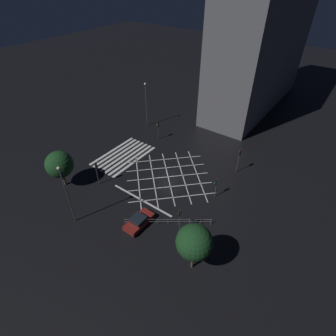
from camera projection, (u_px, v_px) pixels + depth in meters
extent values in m
plane|color=black|center=(168.00, 177.00, 41.15)|extent=(200.00, 200.00, 0.00)
cube|color=silver|center=(135.00, 161.00, 44.38)|extent=(10.51, 0.50, 0.01)
cube|color=silver|center=(131.00, 159.00, 44.80)|extent=(10.51, 0.50, 0.01)
cube|color=silver|center=(127.00, 158.00, 45.21)|extent=(10.51, 0.50, 0.01)
cube|color=silver|center=(123.00, 156.00, 45.63)|extent=(10.51, 0.50, 0.01)
cube|color=silver|center=(120.00, 154.00, 46.05)|extent=(10.51, 0.50, 0.01)
cube|color=silver|center=(116.00, 152.00, 46.47)|extent=(10.51, 0.50, 0.01)
cube|color=silver|center=(112.00, 151.00, 46.88)|extent=(10.51, 0.50, 0.01)
cube|color=silver|center=(138.00, 180.00, 40.59)|extent=(9.18, 9.18, 0.01)
cube|color=silver|center=(164.00, 159.00, 44.78)|extent=(9.18, 9.18, 0.01)
cube|color=silver|center=(153.00, 178.00, 40.87)|extent=(9.18, 9.18, 0.01)
cube|color=silver|center=(166.00, 168.00, 42.97)|extent=(9.18, 9.18, 0.01)
cube|color=silver|center=(168.00, 177.00, 41.15)|extent=(9.18, 9.18, 0.01)
cube|color=silver|center=(168.00, 177.00, 41.15)|extent=(9.18, 9.18, 0.01)
cube|color=silver|center=(183.00, 175.00, 41.43)|extent=(9.18, 9.18, 0.01)
cube|color=silver|center=(170.00, 187.00, 39.34)|extent=(9.18, 9.18, 0.01)
cube|color=silver|center=(197.00, 174.00, 41.72)|extent=(9.18, 9.18, 0.01)
cube|color=silver|center=(173.00, 197.00, 37.52)|extent=(9.18, 9.18, 0.01)
cube|color=silver|center=(142.00, 200.00, 37.13)|extent=(0.30, 10.51, 0.01)
cube|color=slate|center=(264.00, 41.00, 53.96)|extent=(33.80, 10.00, 27.46)
cube|color=black|center=(256.00, 74.00, 73.08)|extent=(1.40, 0.06, 1.80)
cube|color=black|center=(251.00, 78.00, 70.70)|extent=(1.40, 0.06, 1.80)
cube|color=black|center=(245.00, 82.00, 68.31)|extent=(1.40, 0.06, 1.80)
cube|color=black|center=(239.00, 86.00, 65.93)|extent=(1.40, 0.06, 1.80)
cube|color=beige|center=(233.00, 91.00, 63.55)|extent=(1.40, 0.06, 1.80)
cube|color=beige|center=(226.00, 96.00, 61.16)|extent=(1.40, 0.06, 1.80)
cube|color=black|center=(218.00, 101.00, 58.78)|extent=(1.40, 0.06, 1.80)
cube|color=beige|center=(210.00, 107.00, 56.39)|extent=(1.40, 0.06, 1.80)
cube|color=beige|center=(201.00, 113.00, 54.01)|extent=(1.40, 0.06, 1.80)
cube|color=beige|center=(259.00, 61.00, 70.92)|extent=(1.40, 0.06, 1.80)
cube|color=beige|center=(253.00, 65.00, 68.54)|extent=(1.40, 0.06, 1.80)
cube|color=beige|center=(248.00, 68.00, 66.15)|extent=(1.40, 0.06, 1.80)
cube|color=beige|center=(242.00, 72.00, 63.77)|extent=(1.40, 0.06, 1.80)
cube|color=beige|center=(235.00, 76.00, 61.39)|extent=(1.40, 0.06, 1.80)
cube|color=beige|center=(228.00, 81.00, 59.00)|extent=(1.40, 0.06, 1.80)
cube|color=beige|center=(220.00, 86.00, 56.62)|extent=(1.40, 0.06, 1.80)
cube|color=black|center=(212.00, 91.00, 54.23)|extent=(1.40, 0.06, 1.80)
cube|color=beige|center=(203.00, 97.00, 51.85)|extent=(1.40, 0.06, 1.80)
cube|color=black|center=(261.00, 47.00, 68.76)|extent=(1.40, 0.06, 1.80)
cube|color=black|center=(256.00, 50.00, 66.38)|extent=(1.40, 0.06, 1.80)
cube|color=beige|center=(250.00, 54.00, 63.99)|extent=(1.40, 0.06, 1.80)
cube|color=beige|center=(244.00, 57.00, 61.61)|extent=(1.40, 0.06, 1.80)
cube|color=beige|center=(237.00, 61.00, 59.23)|extent=(1.40, 0.06, 1.80)
cube|color=beige|center=(230.00, 65.00, 56.84)|extent=(1.40, 0.06, 1.80)
cube|color=black|center=(222.00, 70.00, 54.46)|extent=(1.40, 0.06, 1.80)
cube|color=beige|center=(214.00, 74.00, 52.08)|extent=(1.40, 0.06, 1.80)
cube|color=beige|center=(204.00, 80.00, 49.69)|extent=(1.40, 0.06, 1.80)
cube|color=black|center=(264.00, 33.00, 66.60)|extent=(1.40, 0.06, 1.80)
cube|color=black|center=(259.00, 35.00, 64.22)|extent=(1.40, 0.06, 1.80)
cube|color=beige|center=(253.00, 38.00, 61.83)|extent=(1.40, 0.06, 1.80)
cube|color=beige|center=(247.00, 41.00, 59.45)|extent=(1.40, 0.06, 1.80)
cube|color=black|center=(240.00, 44.00, 57.07)|extent=(1.40, 0.06, 1.80)
cube|color=beige|center=(233.00, 48.00, 54.68)|extent=(1.40, 0.06, 1.80)
cube|color=beige|center=(224.00, 52.00, 52.30)|extent=(1.40, 0.06, 1.80)
cube|color=beige|center=(216.00, 56.00, 49.92)|extent=(1.40, 0.06, 1.80)
cube|color=beige|center=(206.00, 61.00, 47.53)|extent=(1.40, 0.06, 1.80)
cube|color=black|center=(268.00, 17.00, 64.44)|extent=(1.40, 0.06, 1.80)
cube|color=black|center=(262.00, 19.00, 62.06)|extent=(1.40, 0.06, 1.80)
cube|color=black|center=(256.00, 21.00, 59.67)|extent=(1.40, 0.06, 1.80)
cube|color=black|center=(250.00, 24.00, 57.29)|extent=(1.40, 0.06, 1.80)
cube|color=beige|center=(243.00, 26.00, 54.91)|extent=(1.40, 0.06, 1.80)
cube|color=black|center=(235.00, 29.00, 52.52)|extent=(1.40, 0.06, 1.80)
cube|color=beige|center=(227.00, 32.00, 50.14)|extent=(1.40, 0.06, 1.80)
cube|color=black|center=(218.00, 36.00, 47.76)|extent=(1.40, 0.06, 1.80)
cube|color=black|center=(208.00, 40.00, 45.37)|extent=(1.40, 0.06, 1.80)
cube|color=black|center=(271.00, 0.00, 62.28)|extent=(1.40, 0.06, 1.80)
cube|color=beige|center=(266.00, 2.00, 59.90)|extent=(1.40, 0.06, 1.80)
cube|color=black|center=(260.00, 3.00, 57.51)|extent=(1.40, 0.06, 1.80)
cube|color=beige|center=(253.00, 5.00, 55.13)|extent=(1.40, 0.06, 1.80)
cube|color=black|center=(246.00, 7.00, 52.75)|extent=(1.40, 0.06, 1.80)
cube|color=black|center=(238.00, 9.00, 50.36)|extent=(1.40, 0.06, 1.80)
cube|color=black|center=(230.00, 11.00, 47.98)|extent=(1.40, 0.06, 1.80)
cube|color=beige|center=(220.00, 14.00, 45.60)|extent=(1.40, 0.06, 1.80)
cube|color=black|center=(210.00, 17.00, 43.21)|extent=(1.40, 0.06, 1.80)
cylinder|color=#424244|center=(238.00, 161.00, 40.78)|extent=(0.11, 0.11, 4.37)
cube|color=black|center=(240.00, 152.00, 39.65)|extent=(0.16, 0.28, 0.90)
sphere|color=red|center=(240.00, 151.00, 39.40)|extent=(0.18, 0.18, 0.18)
sphere|color=black|center=(239.00, 153.00, 39.58)|extent=(0.18, 0.18, 0.18)
sphere|color=black|center=(239.00, 154.00, 39.77)|extent=(0.18, 0.18, 0.18)
cube|color=black|center=(240.00, 152.00, 39.71)|extent=(0.02, 0.36, 0.98)
cylinder|color=#424244|center=(97.00, 174.00, 38.59)|extent=(0.11, 0.11, 3.99)
cube|color=black|center=(96.00, 165.00, 37.75)|extent=(0.16, 0.28, 0.90)
sphere|color=black|center=(96.00, 163.00, 37.63)|extent=(0.18, 0.18, 0.18)
sphere|color=black|center=(97.00, 165.00, 37.82)|extent=(0.18, 0.18, 0.18)
sphere|color=green|center=(97.00, 167.00, 38.00)|extent=(0.18, 0.18, 0.18)
cube|color=black|center=(96.00, 166.00, 37.69)|extent=(0.02, 0.36, 0.98)
cylinder|color=#424244|center=(180.00, 222.00, 31.48)|extent=(0.11, 0.11, 4.00)
cube|color=black|center=(180.00, 213.00, 30.61)|extent=(0.28, 0.16, 0.90)
sphere|color=black|center=(179.00, 210.00, 30.48)|extent=(0.18, 0.18, 0.18)
sphere|color=black|center=(179.00, 212.00, 30.66)|extent=(0.18, 0.18, 0.18)
sphere|color=green|center=(179.00, 214.00, 30.85)|extent=(0.18, 0.18, 0.18)
cube|color=black|center=(180.00, 213.00, 30.57)|extent=(0.36, 0.02, 0.98)
cylinder|color=#424244|center=(158.00, 131.00, 48.91)|extent=(0.11, 0.11, 3.60)
cube|color=black|center=(158.00, 125.00, 48.02)|extent=(0.16, 0.28, 0.90)
sphere|color=black|center=(157.00, 123.00, 47.77)|extent=(0.18, 0.18, 0.18)
sphere|color=orange|center=(157.00, 125.00, 47.95)|extent=(0.18, 0.18, 0.18)
sphere|color=black|center=(157.00, 126.00, 48.14)|extent=(0.18, 0.18, 0.18)
cube|color=black|center=(158.00, 124.00, 48.08)|extent=(0.02, 0.36, 0.98)
cylinder|color=#424244|center=(216.00, 188.00, 36.68)|extent=(0.11, 0.11, 3.21)
cube|color=black|center=(216.00, 182.00, 36.06)|extent=(0.28, 0.16, 0.90)
sphere|color=black|center=(215.00, 180.00, 35.93)|extent=(0.18, 0.18, 0.18)
sphere|color=black|center=(215.00, 182.00, 36.11)|extent=(0.18, 0.18, 0.18)
sphere|color=green|center=(215.00, 183.00, 36.30)|extent=(0.18, 0.18, 0.18)
cube|color=black|center=(216.00, 182.00, 36.02)|extent=(0.36, 0.02, 0.98)
cylinder|color=#424244|center=(68.00, 197.00, 31.53)|extent=(0.14, 0.14, 8.58)
sphere|color=#F4EAC6|center=(58.00, 168.00, 28.80)|extent=(0.41, 0.41, 0.41)
cylinder|color=#424244|center=(226.00, 115.00, 49.38)|extent=(0.14, 0.14, 7.84)
sphere|color=#F4EAC6|center=(229.00, 94.00, 46.88)|extent=(0.45, 0.45, 0.45)
cylinder|color=#424244|center=(146.00, 106.00, 51.63)|extent=(0.14, 0.14, 8.52)
sphere|color=#F4EAC6|center=(145.00, 84.00, 48.92)|extent=(0.43, 0.43, 0.43)
cylinder|color=brown|center=(193.00, 259.00, 28.04)|extent=(0.27, 0.27, 3.05)
sphere|color=#19421E|center=(194.00, 242.00, 26.22)|extent=(3.79, 3.79, 3.79)
cylinder|color=brown|center=(64.00, 179.00, 39.02)|extent=(0.36, 0.36, 2.34)
sphere|color=#19421E|center=(59.00, 164.00, 37.38)|extent=(3.95, 3.95, 3.95)
cube|color=maroon|center=(139.00, 222.00, 33.35)|extent=(4.14, 1.87, 0.64)
cube|color=black|center=(138.00, 219.00, 32.92)|extent=(1.74, 1.64, 0.53)
sphere|color=white|center=(146.00, 210.00, 34.94)|extent=(0.16, 0.16, 0.16)
sphere|color=white|center=(153.00, 214.00, 34.40)|extent=(0.16, 0.16, 0.16)
cylinder|color=black|center=(141.00, 214.00, 34.65)|extent=(0.69, 0.20, 0.69)
cylinder|color=black|center=(150.00, 219.00, 33.90)|extent=(0.69, 0.20, 0.69)
cylinder|color=black|center=(128.00, 226.00, 33.02)|extent=(0.69, 0.20, 0.69)
cylinder|color=black|center=(137.00, 232.00, 32.27)|extent=(0.69, 0.20, 0.69)
cylinder|color=gray|center=(125.00, 222.00, 33.32)|extent=(0.05, 0.05, 1.05)
cylinder|color=gray|center=(136.00, 222.00, 33.32)|extent=(0.05, 0.05, 1.05)
cylinder|color=gray|center=(147.00, 222.00, 33.32)|extent=(0.05, 0.05, 1.05)
cylinder|color=gray|center=(157.00, 222.00, 33.32)|extent=(0.05, 0.05, 1.05)
cylinder|color=gray|center=(168.00, 222.00, 33.32)|extent=(0.05, 0.05, 1.05)
cylinder|color=gray|center=(179.00, 222.00, 33.32)|extent=(0.05, 0.05, 1.05)
cylinder|color=gray|center=(189.00, 222.00, 33.32)|extent=(0.05, 0.05, 1.05)
cylinder|color=gray|center=(200.00, 222.00, 33.32)|extent=(0.05, 0.05, 1.05)
cylinder|color=gray|center=(211.00, 222.00, 33.32)|extent=(0.05, 0.05, 1.05)
cylinder|color=gray|center=(168.00, 219.00, 33.02)|extent=(6.49, 8.87, 0.04)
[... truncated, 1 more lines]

